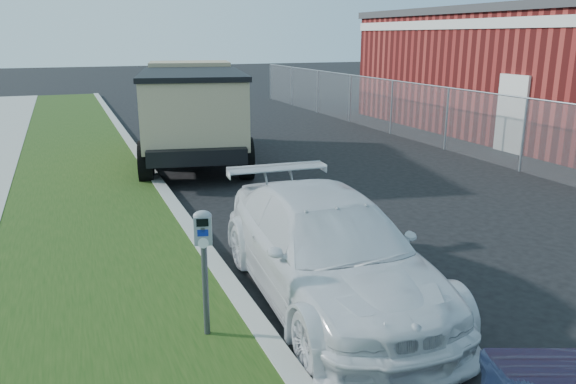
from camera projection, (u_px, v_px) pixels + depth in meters
name	position (u px, v px, depth m)	size (l,w,h in m)	color
ground	(402.00, 265.00, 8.21)	(120.00, 120.00, 0.00)	black
chainlink_fence	(448.00, 107.00, 16.28)	(0.06, 30.06, 30.00)	slate
parking_meter	(204.00, 246.00, 5.81)	(0.22, 0.17, 1.39)	#3F4247
white_wagon	(328.00, 249.00, 7.00)	(1.87, 4.60, 1.33)	silver
dump_truck	(192.00, 107.00, 15.05)	(3.59, 6.73, 2.51)	black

